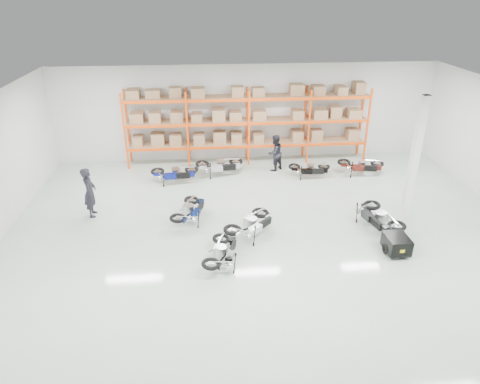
{
  "coord_description": "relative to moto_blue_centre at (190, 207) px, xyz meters",
  "views": [
    {
      "loc": [
        -2.07,
        -12.75,
        7.74
      ],
      "look_at": [
        -0.87,
        0.81,
        1.1
      ],
      "focal_mm": 32.0,
      "sensor_mm": 36.0,
      "label": 1
    }
  ],
  "objects": [
    {
      "name": "moto_silver_left",
      "position": [
        2.1,
        -1.22,
        0.04
      ],
      "size": [
        1.92,
        1.92,
        1.18
      ],
      "primitive_type": null,
      "rotation": [
        0.0,
        -0.09,
        2.36
      ],
      "color": "silver",
      "rests_on": "ground"
    },
    {
      "name": "structural_column",
      "position": [
        7.86,
        -0.4,
        1.73
      ],
      "size": [
        0.25,
        0.25,
        4.5
      ],
      "primitive_type": "cube",
      "color": "white",
      "rests_on": "ground"
    },
    {
      "name": "moto_back_c",
      "position": [
        5.21,
        3.45,
        -0.03
      ],
      "size": [
        1.65,
        0.91,
        1.03
      ],
      "primitive_type": null,
      "rotation": [
        0.0,
        -0.09,
        1.49
      ],
      "color": "black",
      "rests_on": "ground"
    },
    {
      "name": "moto_back_b",
      "position": [
        1.26,
        4.07,
        0.04
      ],
      "size": [
        1.93,
        1.12,
        1.19
      ],
      "primitive_type": null,
      "rotation": [
        0.0,
        -0.09,
        1.68
      ],
      "color": "#ADB2B7",
      "rests_on": "ground"
    },
    {
      "name": "moto_back_d",
      "position": [
        7.58,
        3.54,
        0.02
      ],
      "size": [
        1.9,
        1.18,
        1.15
      ],
      "primitive_type": null,
      "rotation": [
        0.0,
        -0.09,
        1.39
      ],
      "color": "#41110D",
      "rests_on": "ground"
    },
    {
      "name": "room",
      "position": [
        2.66,
        -0.9,
        1.73
      ],
      "size": [
        18.0,
        18.0,
        18.0
      ],
      "color": "#B3C7B7",
      "rests_on": "ground"
    },
    {
      "name": "trailer",
      "position": [
        6.52,
        -2.73,
        -0.16
      ],
      "size": [
        0.77,
        1.46,
        0.61
      ],
      "rotation": [
        0.0,
        0.0,
        -0.0
      ],
      "color": "black",
      "rests_on": "ground"
    },
    {
      "name": "moto_blue_centre",
      "position": [
        0.0,
        0.0,
        0.0
      ],
      "size": [
        1.35,
        1.88,
        1.1
      ],
      "primitive_type": null,
      "rotation": [
        0.0,
        -0.09,
        2.81
      ],
      "color": "#081853",
      "rests_on": "ground"
    },
    {
      "name": "person_left",
      "position": [
        -3.62,
        0.7,
        0.42
      ],
      "size": [
        0.51,
        0.72,
        1.88
      ],
      "primitive_type": "imported",
      "rotation": [
        0.0,
        0.0,
        1.65
      ],
      "color": "black",
      "rests_on": "ground"
    },
    {
      "name": "moto_touring_right",
      "position": [
        6.52,
        -1.13,
        0.05
      ],
      "size": [
        1.25,
        2.0,
        1.21
      ],
      "primitive_type": null,
      "rotation": [
        0.0,
        -0.09,
        0.18
      ],
      "color": "black",
      "rests_on": "ground"
    },
    {
      "name": "pallet_rack",
      "position": [
        2.66,
        5.55,
        1.74
      ],
      "size": [
        11.28,
        0.98,
        3.62
      ],
      "color": "#FC4E0D",
      "rests_on": "ground"
    },
    {
      "name": "moto_black_far_left",
      "position": [
        1.02,
        -2.77,
        -0.01
      ],
      "size": [
        1.23,
        1.82,
        1.08
      ],
      "primitive_type": null,
      "rotation": [
        0.0,
        -0.09,
        2.88
      ],
      "color": "black",
      "rests_on": "ground"
    },
    {
      "name": "moto_back_a",
      "position": [
        -0.72,
        3.41,
        0.02
      ],
      "size": [
        1.81,
        0.97,
        1.14
      ],
      "primitive_type": null,
      "rotation": [
        0.0,
        -0.09,
        1.62
      ],
      "color": "navy",
      "rests_on": "ground"
    },
    {
      "name": "person_back",
      "position": [
        3.77,
        4.35,
        0.32
      ],
      "size": [
        1.04,
        1.0,
        1.68
      ],
      "primitive_type": "imported",
      "rotation": [
        0.0,
        0.0,
        3.8
      ],
      "color": "black",
      "rests_on": "ground"
    }
  ]
}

